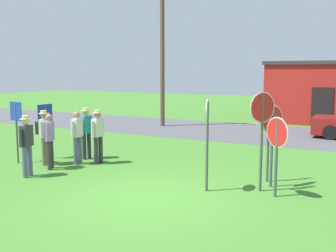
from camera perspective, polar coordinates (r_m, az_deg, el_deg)
name	(u,v)px	position (r m, az deg, el deg)	size (l,w,h in m)	color
ground_plane	(147,198)	(9.78, -2.89, -10.01)	(80.00, 80.00, 0.00)	#3D7528
street_asphalt	(270,134)	(20.01, 13.98, -1.07)	(60.00, 6.40, 0.01)	#4C4C51
building_background	(329,92)	(25.94, 21.50, 4.47)	(6.57, 5.52, 3.51)	#B2231E
utility_pole	(162,44)	(22.11, -0.80, 11.33)	(1.80, 0.24, 8.39)	brown
stop_sign_leaning_right	(207,131)	(10.06, 5.46, -0.64)	(0.19, 0.60, 2.29)	#474C4C
stop_sign_nearest	(269,128)	(11.23, 13.80, -0.33)	(0.54, 0.62, 2.11)	#474C4C
stop_sign_tallest	(262,124)	(10.25, 12.94, 0.31)	(0.43, 0.64, 2.47)	#474C4C
stop_sign_center_cluster	(277,143)	(9.92, 14.87, -2.32)	(0.60, 0.42, 1.91)	#474C4C
stop_sign_leaning_left	(272,131)	(10.73, 14.31, -0.73)	(0.34, 0.70, 2.11)	#474C4C
person_on_left	(86,129)	(14.09, -11.36, -0.47)	(0.41, 0.57, 1.74)	#2D2D33
person_with_sunhat	(77,135)	(13.39, -12.51, -1.18)	(0.26, 0.57, 1.69)	#4C5670
person_in_blue	(44,133)	(13.53, -16.90, -0.98)	(0.45, 0.52, 1.74)	#7A6B56
person_holding_notes	(98,133)	(13.29, -9.71, -1.02)	(0.32, 0.57, 1.74)	#2D2D33
person_near_signs	(27,142)	(12.14, -19.07, -2.16)	(0.31, 0.56, 1.74)	#4C5670
person_in_teal	(50,138)	(12.89, -16.12, -1.63)	(0.37, 0.50, 1.69)	#2D2D33
info_panel_leftmost	(45,121)	(14.47, -16.68, 0.65)	(0.09, 0.60, 1.85)	#4C4C51
info_panel_middle	(16,121)	(13.98, -20.34, 0.65)	(0.60, 0.12, 1.99)	#4C4C51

